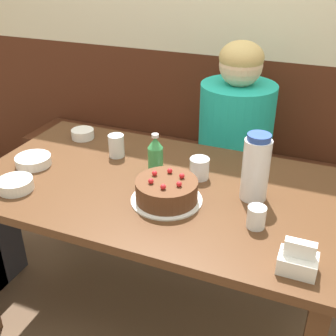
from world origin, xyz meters
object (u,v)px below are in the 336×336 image
water_pitcher (256,168)px  glass_tumbler_short (116,146)px  birthday_cake (167,191)px  glass_water_tall (199,168)px  glass_shot_small (256,217)px  person_teal_shirt (234,154)px  napkin_holder (298,260)px  bench_seat (211,191)px  soju_bottle (155,155)px  bowl_side_dish (83,134)px  bowl_rice_small (15,185)px  bowl_soup_white (33,161)px

water_pitcher → glass_tumbler_short: water_pitcher is taller
birthday_cake → glass_water_tall: (0.06, 0.21, 0.00)m
glass_shot_small → person_teal_shirt: bearing=108.6°
glass_water_tall → person_teal_shirt: bearing=89.0°
napkin_holder → glass_shot_small: size_ratio=1.44×
water_pitcher → glass_water_tall: (-0.23, 0.06, -0.08)m
glass_shot_small → bench_seat: bearing=113.9°
soju_bottle → bench_seat: bearing=87.9°
water_pitcher → bowl_side_dish: water_pitcher is taller
bowl_rice_small → bowl_side_dish: 0.51m
water_pitcher → glass_tumbler_short: 0.65m
bench_seat → bowl_rice_small: bearing=-113.7°
birthday_cake → glass_shot_small: 0.34m
birthday_cake → person_teal_shirt: bearing=85.0°
soju_bottle → glass_tumbler_short: bearing=160.0°
glass_tumbler_short → bench_seat: bearing=69.6°
glass_water_tall → person_teal_shirt: (0.01, 0.56, -0.19)m
glass_tumbler_short → water_pitcher: bearing=-10.0°
bench_seat → glass_shot_small: (0.43, -0.96, 0.55)m
bowl_rice_small → glass_tumbler_short: 0.46m
bench_seat → bowl_soup_white: bowl_soup_white is taller
bowl_soup_white → glass_shot_small: (0.97, -0.08, 0.02)m
glass_water_tall → soju_bottle: bearing=-168.8°
glass_water_tall → glass_shot_small: 0.37m
soju_bottle → bowl_rice_small: bearing=-144.4°
bowl_rice_small → glass_water_tall: glass_water_tall is taller
bowl_rice_small → soju_bottle: bearing=35.6°
bowl_side_dish → glass_tumbler_short: bearing=-23.9°
bowl_rice_small → birthday_cake: bearing=14.7°
bowl_rice_small → bowl_side_dish: (-0.02, 0.51, 0.00)m
glass_tumbler_short → birthday_cake: bearing=-36.4°
bench_seat → bowl_soup_white: (-0.54, -0.89, 0.53)m
birthday_cake → bowl_rice_small: 0.58m
glass_water_tall → glass_shot_small: bearing=-40.9°
bench_seat → person_teal_shirt: (0.16, -0.16, 0.36)m
bowl_side_dish → water_pitcher: bearing=-14.1°
bowl_side_dish → glass_water_tall: bearing=-13.5°
bowl_soup_white → glass_tumbler_short: glass_tumbler_short is taller
bowl_side_dish → birthday_cake: bearing=-31.6°
water_pitcher → person_teal_shirt: size_ratio=0.22×
bench_seat → bowl_side_dish: bearing=-131.1°
bench_seat → glass_tumbler_short: 0.91m
bench_seat → napkin_holder: (0.58, -1.13, 0.55)m
birthday_cake → glass_water_tall: 0.21m
glass_water_tall → bowl_soup_white: bearing=-166.6°
bowl_rice_small → bench_seat: bearing=66.3°
bench_seat → bowl_side_dish: bowl_side_dish is taller
bench_seat → person_teal_shirt: size_ratio=2.09×
napkin_holder → bowl_soup_white: (-1.12, 0.25, -0.02)m
napkin_holder → bowl_rice_small: 1.06m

